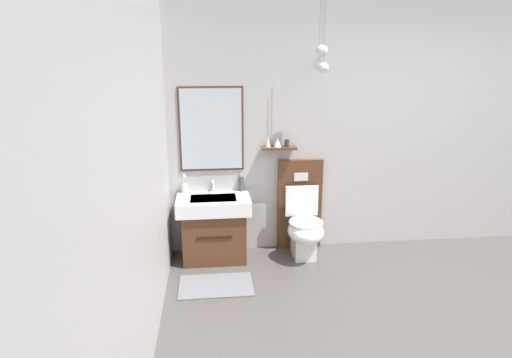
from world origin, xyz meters
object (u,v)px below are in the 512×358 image
(toothbrush_cup, at_px, (185,188))
(vanity_sink_left, at_px, (214,226))
(toilet, at_px, (302,220))
(soap_dispenser, at_px, (241,183))

(toothbrush_cup, bearing_deg, vanity_sink_left, -30.41)
(toilet, bearing_deg, soap_dispenser, 164.91)
(vanity_sink_left, relative_size, toilet, 0.74)
(toilet, distance_m, toothbrush_cup, 1.29)
(toilet, xyz_separation_m, soap_dispenser, (-0.63, 0.17, 0.38))
(toilet, relative_size, toothbrush_cup, 4.80)
(vanity_sink_left, relative_size, soap_dispenser, 3.83)
(toilet, relative_size, soap_dispenser, 5.15)
(toothbrush_cup, relative_size, soap_dispenser, 1.07)
(toothbrush_cup, xyz_separation_m, soap_dispenser, (0.59, 0.01, 0.03))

